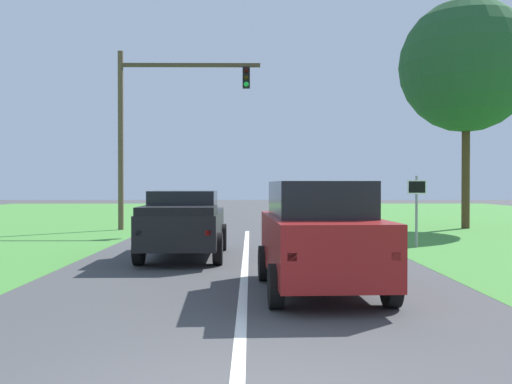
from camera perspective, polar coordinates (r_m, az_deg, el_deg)
name	(u,v)px	position (r m, az deg, el deg)	size (l,w,h in m)	color
ground_plane	(246,257)	(16.09, -1.01, -6.33)	(120.00, 120.00, 0.00)	#424244
red_suv_near	(319,234)	(10.91, 6.16, -4.10)	(2.24, 4.51, 2.04)	maroon
pickup_truck_lead	(184,223)	(16.05, -6.95, -2.96)	(2.21, 5.19, 1.81)	black
traffic_light	(156,114)	(26.22, -9.69, 7.41)	(6.20, 0.40, 7.78)	brown
keep_moving_sign	(417,201)	(19.18, 15.28, -0.89)	(0.60, 0.09, 2.25)	gray
oak_tree_right	(466,66)	(28.60, 19.66, 11.40)	(5.94, 5.94, 10.28)	#4C351E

